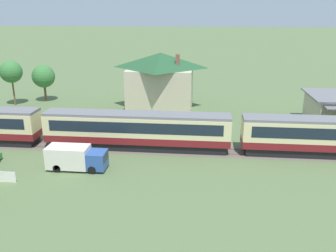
# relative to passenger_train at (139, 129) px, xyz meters

# --- Properties ---
(passenger_train) EXTENTS (109.71, 2.88, 4.19)m
(passenger_train) POSITION_rel_passenger_train_xyz_m (0.00, 0.00, 0.00)
(passenger_train) COLOR maroon
(passenger_train) RESTS_ON ground_plane
(railway_track) EXTENTS (177.79, 3.60, 0.04)m
(railway_track) POSITION_rel_passenger_train_xyz_m (0.60, 0.00, -2.31)
(railway_track) COLOR #665B51
(railway_track) RESTS_ON ground_plane
(station_house_dark_green_roof) EXTENTS (10.59, 9.61, 8.86)m
(station_house_dark_green_roof) POSITION_rel_passenger_train_xyz_m (0.39, 17.31, 2.25)
(station_house_dark_green_roof) COLOR beige
(station_house_dark_green_roof) RESTS_ON ground_plane
(delivery_truck_blue) EXTENTS (5.86, 2.15, 2.35)m
(delivery_truck_blue) POSITION_rel_passenger_train_xyz_m (-5.31, -6.06, -1.11)
(delivery_truck_blue) COLOR #2D519E
(delivery_truck_blue) RESTS_ON ground_plane
(yard_tree_0) EXTENTS (3.57, 3.57, 7.33)m
(yard_tree_0) POSITION_rel_passenger_train_xyz_m (-23.98, 17.02, 3.20)
(yard_tree_0) COLOR brown
(yard_tree_0) RESTS_ON ground_plane
(yard_tree_1) EXTENTS (3.82, 3.82, 6.25)m
(yard_tree_1) POSITION_rel_passenger_train_xyz_m (-20.02, 20.07, 1.99)
(yard_tree_1) COLOR brown
(yard_tree_1) RESTS_ON ground_plane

